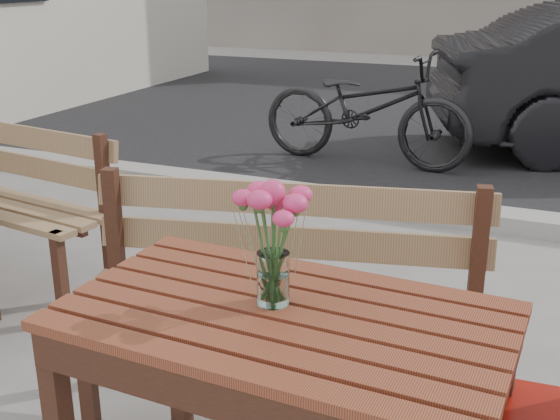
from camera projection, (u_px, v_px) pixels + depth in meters
name	position (u px, v px, depth m)	size (l,w,h in m)	color
street	(479.00, 149.00, 6.66)	(30.00, 8.12, 0.12)	black
main_table	(283.00, 351.00, 1.97)	(1.27, 0.78, 0.76)	#572217
main_bench	(286.00, 274.00, 2.62)	(1.59, 0.79, 0.95)	#856345
red_chair	(557.00, 416.00, 1.86)	(0.48, 0.48, 0.92)	#A7140A
main_vase	(273.00, 229.00, 1.91)	(0.20, 0.20, 0.36)	white
second_bench	(6.00, 183.00, 3.82)	(1.50, 0.64, 0.90)	#856345
bicycle	(366.00, 108.00, 6.12)	(0.66, 1.90, 1.00)	black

